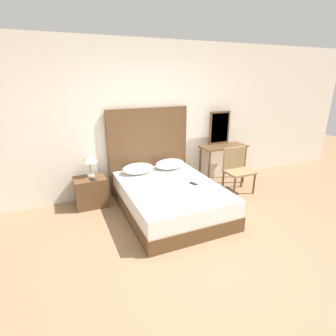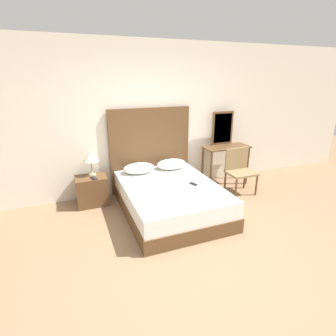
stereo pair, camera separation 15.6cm
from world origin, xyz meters
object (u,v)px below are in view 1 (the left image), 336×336
bed (170,198)px  table_lamp (89,158)px  nightstand (91,192)px  phone_on_nightstand (93,179)px  phone_on_bed (193,184)px  vanity_desk (223,154)px  chair (237,167)px

bed → table_lamp: table_lamp is taller
nightstand → phone_on_nightstand: (0.04, -0.10, 0.26)m
phone_on_bed → vanity_desk: (1.12, 0.82, 0.15)m
nightstand → phone_on_nightstand: size_ratio=3.13×
bed → table_lamp: 1.49m
bed → phone_on_bed: bearing=-18.0°
phone_on_bed → vanity_desk: vanity_desk is taller
chair → vanity_desk: bearing=92.5°
phone_on_nightstand → chair: 2.62m
nightstand → phone_on_bed: bearing=-29.9°
phone_on_nightstand → table_lamp: bearing=90.5°
nightstand → phone_on_nightstand: 0.28m
phone_on_bed → table_lamp: size_ratio=0.40×
phone_on_nightstand → vanity_desk: 2.58m
phone_on_nightstand → chair: chair is taller
phone_on_nightstand → phone_on_bed: bearing=-27.6°
phone_on_bed → vanity_desk: size_ratio=0.18×
vanity_desk → chair: size_ratio=1.10×
table_lamp → phone_on_bed: bearing=-32.8°
bed → vanity_desk: 1.68m
table_lamp → phone_on_nightstand: table_lamp is taller
phone_on_nightstand → vanity_desk: bearing=1.3°
bed → phone_on_bed: 0.44m
bed → vanity_desk: size_ratio=2.08×
nightstand → table_lamp: size_ratio=1.26×
table_lamp → vanity_desk: (2.58, -0.12, -0.19)m
phone_on_bed → phone_on_nightstand: 1.64m
table_lamp → chair: bearing=-12.1°
bed → table_lamp: size_ratio=4.73×
phone_on_bed → chair: (1.14, 0.38, 0.00)m
vanity_desk → chair: bearing=-87.5°
phone_on_bed → chair: chair is taller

